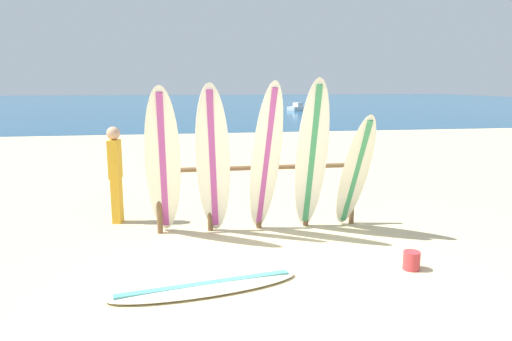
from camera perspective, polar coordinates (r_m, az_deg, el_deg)
name	(u,v)px	position (r m, az deg, el deg)	size (l,w,h in m)	color
ground_plane	(293,300)	(5.43, 4.56, -15.66)	(120.00, 120.00, 0.00)	#D3BC8C
ocean_water	(188,102)	(62.78, -8.45, 8.38)	(120.00, 80.00, 0.01)	navy
surfboard_rack	(259,186)	(7.68, 0.37, -1.90)	(3.38, 0.09, 1.19)	brown
surfboard_leaning_far_left	(163,163)	(7.24, -11.44, 0.89)	(0.54, 0.94, 2.40)	white
surfboard_leaning_left	(213,161)	(7.24, -5.36, 1.18)	(0.65, 0.77, 2.44)	white
surfboard_leaning_center_left	(266,160)	(7.19, 1.22, 1.30)	(0.56, 1.04, 2.47)	white
surfboard_leaning_center	(312,157)	(7.42, 6.89, 1.68)	(0.54, 0.84, 2.51)	white
surfboard_leaning_center_right	(355,173)	(7.64, 12.16, -0.29)	(0.56, 0.99, 1.97)	silver
surfboard_lying_on_sand	(206,286)	(5.70, -6.26, -13.99)	(2.37, 0.98, 0.08)	beige
beachgoer_standing	(115,170)	(8.33, -16.99, 0.00)	(0.23, 0.30, 1.69)	gold
small_boat_offshore	(298,108)	(42.84, 5.20, 7.77)	(2.26, 2.07, 0.71)	silver
sand_bucket	(411,261)	(6.49, 18.68, -10.50)	(0.22, 0.22, 0.25)	#B73338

